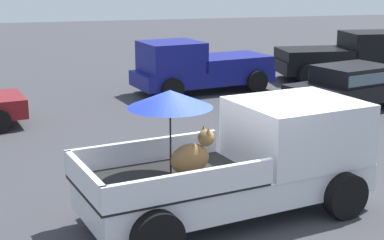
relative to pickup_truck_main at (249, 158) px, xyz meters
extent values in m
plane|color=#38383D|center=(-0.42, -0.10, -0.98)|extent=(80.00, 80.00, 0.00)
cylinder|color=black|center=(1.09, 1.23, -0.58)|extent=(0.84, 0.44, 0.80)
cylinder|color=black|center=(1.50, -0.69, -0.58)|extent=(0.84, 0.44, 0.80)
cylinder|color=black|center=(-2.33, 0.50, -0.58)|extent=(0.84, 0.44, 0.80)
cylinder|color=black|center=(-1.93, -1.42, -0.58)|extent=(0.84, 0.44, 0.80)
cube|color=silver|center=(-0.42, -0.10, -0.41)|extent=(5.26, 2.80, 0.50)
cube|color=silver|center=(0.95, 0.19, 0.38)|extent=(2.44, 2.25, 1.08)
cube|color=#4C606B|center=(1.93, 0.40, 0.58)|extent=(0.41, 1.70, 0.64)
cube|color=black|center=(-1.55, -0.33, -0.13)|extent=(3.12, 2.38, 0.06)
cube|color=silver|center=(-1.74, 0.57, 0.10)|extent=(2.76, 0.68, 0.40)
cube|color=silver|center=(-1.35, -1.23, 0.10)|extent=(2.76, 0.68, 0.40)
cube|color=silver|center=(-2.87, -0.61, 0.10)|extent=(0.48, 1.82, 0.40)
ellipsoid|color=olive|center=(-1.13, -0.24, 0.16)|extent=(0.73, 0.45, 0.52)
sphere|color=olive|center=(-0.84, -0.18, 0.48)|extent=(0.33, 0.33, 0.28)
cone|color=olive|center=(-0.85, -0.10, 0.62)|extent=(0.11, 0.11, 0.12)
cone|color=olive|center=(-0.82, -0.26, 0.62)|extent=(0.11, 0.11, 0.12)
cylinder|color=black|center=(-1.43, -0.17, 0.48)|extent=(0.04, 0.04, 1.17)
cone|color=#1E33B7|center=(-1.43, -0.17, 1.17)|extent=(1.63, 1.63, 0.28)
cylinder|color=black|center=(9.51, 11.96, -0.60)|extent=(0.78, 0.33, 0.76)
cylinder|color=black|center=(6.32, 12.24, -0.60)|extent=(0.78, 0.33, 0.76)
cylinder|color=black|center=(6.16, 10.35, -0.60)|extent=(0.78, 0.33, 0.76)
cube|color=black|center=(7.83, 11.15, -0.43)|extent=(4.94, 2.22, 0.50)
cube|color=black|center=(9.03, 11.05, 0.32)|extent=(2.05, 1.96, 1.00)
cube|color=black|center=(6.84, 11.24, 0.02)|extent=(2.85, 2.03, 0.40)
cylinder|color=black|center=(0.71, 8.94, -0.60)|extent=(0.80, 0.40, 0.76)
cylinder|color=black|center=(0.33, 10.80, -0.60)|extent=(0.80, 0.40, 0.76)
cylinder|color=black|center=(3.84, 9.57, -0.60)|extent=(0.80, 0.40, 0.76)
cylinder|color=black|center=(3.47, 11.43, -0.60)|extent=(0.80, 0.40, 0.76)
cube|color=navy|center=(2.09, 10.19, -0.43)|extent=(5.06, 2.71, 0.50)
cube|color=navy|center=(0.91, 9.95, 0.32)|extent=(2.22, 2.14, 1.00)
cube|color=navy|center=(3.07, 10.38, 0.02)|extent=(3.00, 2.30, 0.40)
cylinder|color=black|center=(6.90, 7.82, -0.65)|extent=(0.70, 0.40, 0.66)
cylinder|color=black|center=(4.32, 7.06, -0.65)|extent=(0.70, 0.40, 0.66)
cylinder|color=black|center=(4.81, 5.37, -0.65)|extent=(0.70, 0.40, 0.66)
cube|color=black|center=(5.86, 6.60, -0.43)|extent=(4.62, 2.91, 0.52)
cube|color=black|center=(5.76, 6.57, 0.07)|extent=(2.47, 2.13, 0.56)
cube|color=#4C606B|center=(5.76, 6.57, 0.07)|extent=(2.43, 2.19, 0.32)
camera|label=1|loc=(-3.44, -9.02, 3.17)|focal=54.68mm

